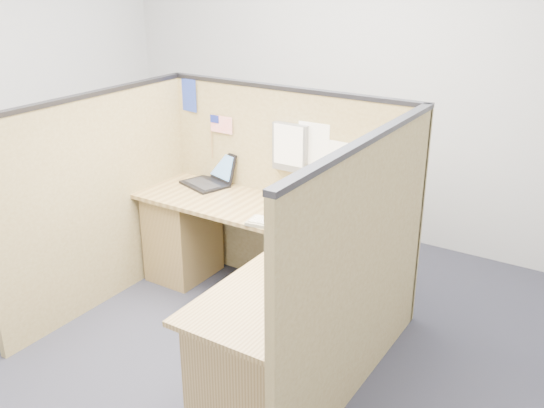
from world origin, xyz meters
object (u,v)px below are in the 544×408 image
Objects in this scene: laptop at (210,176)px; keyboard at (281,225)px; l_desk at (254,281)px; mouse at (302,229)px.

keyboard is (0.91, -0.42, -0.05)m from laptop.
l_desk is 4.64× the size of laptop.
mouse is at bearing 38.22° from l_desk.
keyboard is at bearing -180.00° from mouse.
l_desk is 19.29× the size of mouse.
laptop is 1.00m from keyboard.
l_desk is 1.10m from laptop.
mouse is (0.15, 0.00, 0.01)m from keyboard.
l_desk is at bearing -124.19° from keyboard.
keyboard is (0.09, 0.19, 0.35)m from l_desk.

